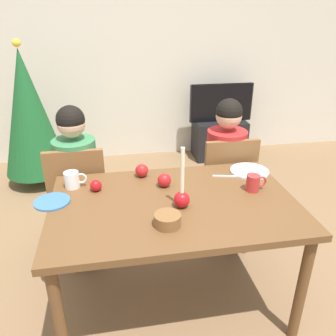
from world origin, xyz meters
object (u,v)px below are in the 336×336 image
object	(u,v)px
dining_table	(174,214)
apple_by_right_mug	(164,180)
tv_stand	(219,139)
christmas_tree	(29,113)
plate_left	(52,202)
chair_left	(79,195)
plate_right	(249,171)
tv	(221,103)
candle_centerpiece	(182,195)
apple_near_candle	(142,170)
mug_left	(72,180)
person_right_child	(224,174)
bowl_walnuts	(168,220)
mug_right	(253,183)
person_left_child	(79,186)
apple_by_left_plate	(96,186)
chair_right	(225,183)

from	to	relation	value
dining_table	apple_by_right_mug	distance (m)	0.23
tv_stand	christmas_tree	size ratio (longest dim) A/B	0.43
dining_table	plate_left	distance (m)	0.70
chair_left	plate_right	distance (m)	1.23
dining_table	chair_left	distance (m)	0.86
tv	plate_right	world-z (taller)	tv
candle_centerpiece	apple_near_candle	world-z (taller)	candle_centerpiece
tv_stand	candle_centerpiece	distance (m)	2.63
plate_right	apple_by_right_mug	bearing A→B (deg)	-170.03
christmas_tree	dining_table	bearing A→B (deg)	-59.41
mug_left	tv	bearing A→B (deg)	51.38
person_right_child	bowl_walnuts	size ratio (longest dim) A/B	8.51
candle_centerpiece	mug_right	xyz separation A→B (m)	(0.46, 0.11, -0.02)
christmas_tree	person_left_child	bearing A→B (deg)	-66.82
plate_left	person_left_child	bearing A→B (deg)	79.84
christmas_tree	candle_centerpiece	bearing A→B (deg)	-59.52
christmas_tree	mug_right	size ratio (longest dim) A/B	11.80
dining_table	plate_left	size ratio (longest dim) A/B	6.91
plate_left	apple_by_right_mug	distance (m)	0.67
tv_stand	apple_near_candle	size ratio (longest dim) A/B	7.48
christmas_tree	candle_centerpiece	world-z (taller)	christmas_tree
dining_table	candle_centerpiece	bearing A→B (deg)	-63.02
chair_left	tv_stand	size ratio (longest dim) A/B	1.41
plate_right	tv_stand	bearing A→B (deg)	77.11
dining_table	apple_by_left_plate	size ratio (longest dim) A/B	19.68
apple_by_right_mug	mug_right	bearing A→B (deg)	-15.45
tv	apple_by_left_plate	xyz separation A→B (m)	(-1.47, -2.09, 0.08)
plate_right	bowl_walnuts	bearing A→B (deg)	-141.28
apple_by_left_plate	apple_near_candle	bearing A→B (deg)	26.80
tv	christmas_tree	size ratio (longest dim) A/B	0.52
mug_right	apple_by_left_plate	distance (m)	0.95
person_left_child	plate_left	xyz separation A→B (m)	(-0.10, -0.53, 0.19)
apple_by_right_mug	person_right_child	bearing A→B (deg)	39.04
apple_near_candle	plate_left	bearing A→B (deg)	-155.39
apple_by_right_mug	apple_by_left_plate	bearing A→B (deg)	177.97
plate_left	mug_left	size ratio (longest dim) A/B	1.48
tv_stand	mug_left	xyz separation A→B (m)	(-1.62, -2.02, 0.56)
apple_near_candle	apple_by_right_mug	xyz separation A→B (m)	(0.12, -0.16, -0.00)
tv_stand	bowl_walnuts	world-z (taller)	bowl_walnuts
apple_by_left_plate	bowl_walnuts	bearing A→B (deg)	-50.06
mug_right	apple_near_candle	bearing A→B (deg)	154.51
apple_by_right_mug	chair_left	bearing A→B (deg)	143.75
mug_right	bowl_walnuts	distance (m)	0.64
apple_near_candle	apple_by_right_mug	size ratio (longest dim) A/B	1.01
tv_stand	mug_left	world-z (taller)	mug_left
tv	mug_right	world-z (taller)	tv
chair_right	apple_near_candle	bearing A→B (deg)	-159.48
tv_stand	apple_near_candle	xyz separation A→B (m)	(-1.18, -1.94, 0.55)
tv_stand	bowl_walnuts	xyz separation A→B (m)	(-1.11, -2.53, 0.54)
person_left_child	mug_right	distance (m)	1.26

